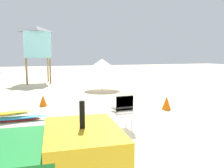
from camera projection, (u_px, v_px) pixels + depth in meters
The scene contains 7 objects.
ground at pixel (169, 148), 4.92m from camera, with size 80.00×80.00×0.00m, color beige.
stacked_plastic_chairs at pixel (123, 107), 6.12m from camera, with size 0.48×0.48×1.02m.
surfboard_pile at pixel (6, 117), 6.79m from camera, with size 2.49×0.66×0.32m.
lifeguard_tower at pixel (37, 42), 16.21m from camera, with size 1.98×1.98×4.07m.
beach_umbrella_left at pixel (102, 65), 13.14m from camera, with size 2.03×2.03×1.80m.
traffic_cone_near at pixel (167, 103), 8.36m from camera, with size 0.35×0.35×0.51m, color orange.
traffic_cone_far at pixel (43, 101), 8.95m from camera, with size 0.32×0.32×0.45m, color orange.
Camera 1 is at (-2.89, -3.93, 1.98)m, focal length 36.54 mm.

